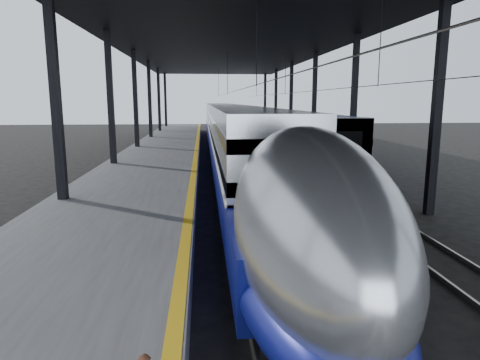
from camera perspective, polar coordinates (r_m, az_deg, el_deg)
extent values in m
plane|color=black|center=(13.24, -3.97, -11.10)|extent=(160.00, 160.00, 0.00)
cube|color=#4C4C4F|center=(32.77, -10.77, 2.67)|extent=(6.00, 80.00, 1.00)
cube|color=gold|center=(32.54, -5.88, 3.65)|extent=(0.30, 80.00, 0.01)
cube|color=slate|center=(32.69, -2.37, 2.09)|extent=(0.08, 80.00, 0.16)
cube|color=slate|center=(32.79, 0.14, 2.12)|extent=(0.08, 80.00, 0.16)
cube|color=slate|center=(33.29, 6.26, 2.19)|extent=(0.08, 80.00, 0.16)
cube|color=slate|center=(33.60, 8.67, 2.21)|extent=(0.08, 80.00, 0.16)
cube|color=black|center=(18.21, -23.26, 8.51)|extent=(0.35, 0.35, 9.00)
cube|color=black|center=(19.88, 24.76, 8.50)|extent=(0.35, 0.35, 9.00)
cube|color=black|center=(27.89, -16.85, 9.32)|extent=(0.35, 0.35, 9.00)
cube|color=black|center=(29.00, 14.92, 9.44)|extent=(0.35, 0.35, 9.00)
cube|color=black|center=(37.73, -13.75, 9.67)|extent=(0.35, 0.35, 9.00)
cube|color=black|center=(38.57, 9.85, 9.82)|extent=(0.35, 0.35, 9.00)
cube|color=black|center=(47.65, -11.93, 9.86)|extent=(0.35, 0.35, 9.00)
cube|color=black|center=(48.31, 6.81, 10.01)|extent=(0.35, 0.35, 9.00)
cube|color=black|center=(57.59, -10.74, 9.98)|extent=(0.35, 0.35, 9.00)
cube|color=black|center=(58.14, 4.79, 10.12)|extent=(0.35, 0.35, 9.00)
cube|color=black|center=(67.55, -9.90, 10.06)|extent=(0.35, 0.35, 9.00)
cube|color=black|center=(68.01, 3.35, 10.20)|extent=(0.35, 0.35, 9.00)
cube|color=black|center=(32.67, -1.36, 18.22)|extent=(18.00, 75.00, 0.45)
cylinder|color=slate|center=(32.39, -1.15, 11.63)|extent=(0.03, 74.00, 0.03)
cylinder|color=slate|center=(33.10, 7.70, 11.52)|extent=(0.03, 74.00, 0.03)
cube|color=#B2B5BA|center=(40.24, -1.88, 7.02)|extent=(3.05, 57.00, 4.20)
cube|color=navy|center=(38.85, -1.75, 4.95)|extent=(3.13, 62.00, 1.63)
cube|color=silver|center=(40.27, -1.88, 6.35)|extent=(3.15, 57.00, 0.11)
cube|color=black|center=(40.19, -1.89, 8.74)|extent=(3.09, 57.00, 0.44)
cube|color=black|center=(40.24, -1.88, 7.02)|extent=(3.09, 57.00, 0.44)
ellipsoid|color=#B2B5BA|center=(9.25, 8.83, -6.02)|extent=(3.05, 8.40, 4.20)
ellipsoid|color=navy|center=(9.66, 8.62, -12.90)|extent=(3.13, 8.40, 1.79)
ellipsoid|color=black|center=(6.63, 14.36, -5.35)|extent=(1.58, 2.20, 0.95)
cube|color=black|center=(10.03, 8.48, -17.37)|extent=(2.31, 2.60, 0.40)
cube|color=black|center=(31.04, -0.90, 1.87)|extent=(2.31, 2.60, 0.40)
cube|color=navy|center=(31.00, 8.46, 5.19)|extent=(2.87, 18.00, 3.90)
cube|color=gray|center=(22.96, 13.28, 3.19)|extent=(2.92, 1.20, 3.95)
cube|color=black|center=(22.29, 13.87, 5.20)|extent=(1.74, 0.06, 0.87)
cube|color=#AD210D|center=(22.44, 13.72, 1.81)|extent=(1.23, 0.06, 0.56)
cube|color=gray|center=(49.63, 3.38, 7.25)|extent=(2.87, 18.00, 3.90)
cube|color=gray|center=(68.47, 1.06, 8.16)|extent=(2.87, 18.00, 3.90)
cube|color=black|center=(25.51, 11.44, -0.28)|extent=(2.26, 2.40, 0.36)
cube|color=black|center=(46.82, 3.88, 4.75)|extent=(2.26, 2.40, 0.36)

